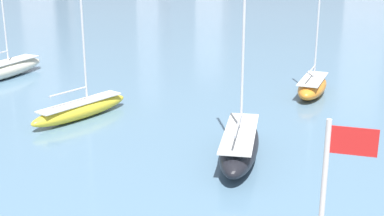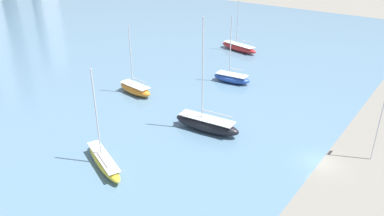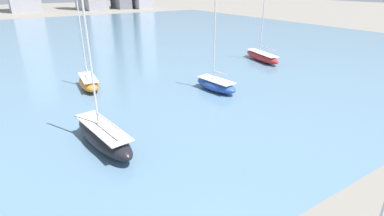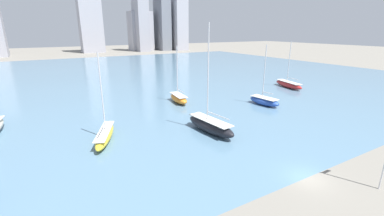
% 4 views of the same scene
% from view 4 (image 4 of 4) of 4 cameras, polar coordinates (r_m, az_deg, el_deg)
% --- Properties ---
extents(ground_plane, '(500.00, 500.00, 0.00)m').
position_cam_4_polar(ground_plane, '(30.24, 24.13, -13.98)').
color(ground_plane, gray).
extents(harbor_water, '(180.00, 140.00, 0.00)m').
position_cam_4_polar(harbor_water, '(88.44, -15.17, 6.76)').
color(harbor_water, slate).
rests_on(harbor_water, ground_plane).
extents(distant_city_skyline, '(190.13, 24.34, 63.31)m').
position_cam_4_polar(distant_city_skyline, '(184.63, -27.11, 18.30)').
color(distant_city_skyline, slate).
rests_on(distant_city_skyline, ground_plane).
extents(sailboat_orange, '(3.09, 7.45, 11.70)m').
position_cam_4_polar(sailboat_orange, '(54.45, -3.00, 2.21)').
color(sailboat_orange, orange).
rests_on(sailboat_orange, harbor_water).
extents(sailboat_red, '(4.41, 10.38, 12.02)m').
position_cam_4_polar(sailboat_red, '(73.35, 20.65, 4.95)').
color(sailboat_red, '#B72828').
rests_on(sailboat_red, harbor_water).
extents(sailboat_blue, '(3.39, 7.25, 12.10)m').
position_cam_4_polar(sailboat_blue, '(54.62, 15.74, 1.58)').
color(sailboat_blue, '#284CA8').
rests_on(sailboat_blue, harbor_water).
extents(sailboat_black, '(3.61, 9.95, 15.80)m').
position_cam_4_polar(sailboat_black, '(38.63, 4.07, -3.85)').
color(sailboat_black, black).
rests_on(sailboat_black, harbor_water).
extents(sailboat_yellow, '(5.31, 9.60, 12.09)m').
position_cam_4_polar(sailboat_yellow, '(37.87, -18.79, -5.64)').
color(sailboat_yellow, yellow).
rests_on(sailboat_yellow, harbor_water).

